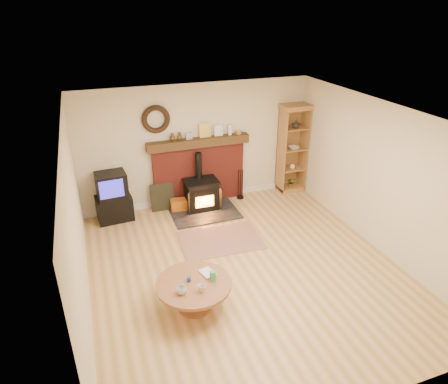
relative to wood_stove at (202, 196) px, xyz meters
name	(u,v)px	position (x,y,z in m)	size (l,w,h in m)	color
ground	(245,269)	(0.07, -2.27, -0.32)	(5.50, 5.50, 0.00)	#AD8648
room_shell	(244,173)	(0.05, -2.17, 1.39)	(5.02, 5.52, 2.61)	beige
chimney_breast	(199,168)	(0.07, 0.40, 0.48)	(2.20, 0.22, 1.78)	maroon
wood_stove	(202,196)	(0.00, 0.00, 0.00)	(1.40, 1.00, 1.23)	black
area_rug	(220,240)	(-0.03, -1.30, -0.32)	(1.51, 1.04, 0.01)	brown
tv_unit	(113,198)	(-1.80, 0.20, 0.17)	(0.73, 0.54, 1.02)	black
curio_cabinet	(292,149)	(2.26, 0.29, 0.70)	(0.65, 0.47, 2.04)	olive
firelog_box	(180,205)	(-0.45, 0.13, -0.20)	(0.40, 0.25, 0.25)	gold
leaning_painting	(163,197)	(-0.79, 0.28, -0.02)	(0.50, 0.03, 0.60)	black
fire_tools	(240,193)	(0.98, 0.23, -0.19)	(0.16, 0.16, 0.70)	black
coffee_table	(194,288)	(-0.99, -2.90, 0.05)	(1.09, 1.09, 0.62)	brown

